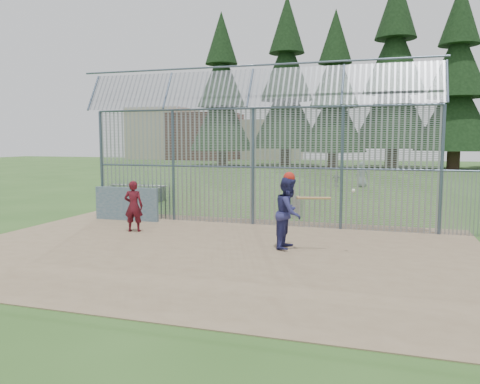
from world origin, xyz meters
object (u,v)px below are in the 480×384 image
(onlooker, at_px, (134,206))
(bleacher, at_px, (135,192))
(trash_can, at_px, (296,207))
(dugout_wall, at_px, (127,204))
(batter, at_px, (289,213))

(onlooker, height_order, bleacher, onlooker)
(trash_can, xyz_separation_m, bleacher, (-8.44, 2.47, 0.03))
(trash_can, bearing_deg, onlooker, -133.86)
(onlooker, bearing_deg, dugout_wall, -67.31)
(batter, distance_m, trash_can, 5.49)
(trash_can, bearing_deg, bleacher, 163.68)
(onlooker, bearing_deg, trash_can, -147.64)
(onlooker, xyz_separation_m, bleacher, (-4.03, 7.06, -0.43))
(dugout_wall, xyz_separation_m, batter, (6.50, -2.61, 0.36))
(batter, height_order, bleacher, batter)
(batter, bearing_deg, dugout_wall, 71.67)
(batter, distance_m, onlooker, 5.24)
(onlooker, height_order, trash_can, onlooker)
(dugout_wall, distance_m, bleacher, 5.92)
(batter, xyz_separation_m, trash_can, (-0.77, 5.40, -0.60))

